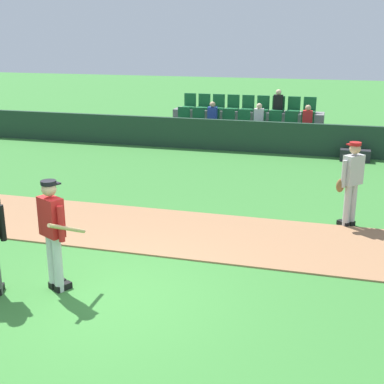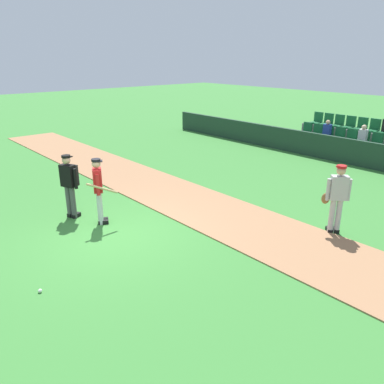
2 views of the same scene
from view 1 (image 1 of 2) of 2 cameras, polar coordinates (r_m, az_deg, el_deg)
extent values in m
plane|color=#387A33|center=(8.15, -9.39, -11.32)|extent=(80.00, 80.00, 0.00)
cube|color=#9E704C|center=(10.56, -2.94, -4.23)|extent=(28.00, 2.45, 0.03)
cube|color=#1E3828|center=(17.67, 4.97, 6.12)|extent=(20.00, 0.16, 1.04)
cube|color=slate|center=(19.14, 5.76, 5.81)|extent=(5.55, 2.10, 0.30)
cube|color=slate|center=(18.66, 5.56, 6.63)|extent=(5.45, 0.85, 0.40)
cube|color=#196033|center=(19.02, -1.06, 7.66)|extent=(0.44, 0.40, 0.08)
cube|color=#196033|center=(19.19, -0.88, 8.50)|extent=(0.44, 0.08, 0.50)
cube|color=#196033|center=(18.87, 0.55, 7.59)|extent=(0.44, 0.40, 0.08)
cube|color=#196033|center=(19.05, 0.73, 8.44)|extent=(0.44, 0.08, 0.50)
cube|color=#196033|center=(18.74, 2.19, 7.51)|extent=(0.44, 0.40, 0.08)
cube|color=#196033|center=(18.91, 2.35, 8.36)|extent=(0.44, 0.08, 0.50)
cube|color=#263F99|center=(18.74, 2.24, 8.44)|extent=(0.32, 0.22, 0.52)
sphere|color=tan|center=(18.69, 2.25, 9.50)|extent=(0.20, 0.20, 0.20)
cube|color=#196033|center=(18.63, 3.85, 7.43)|extent=(0.44, 0.40, 0.08)
cube|color=#196033|center=(18.80, 4.00, 8.28)|extent=(0.44, 0.08, 0.50)
cube|color=#196033|center=(18.52, 5.53, 7.33)|extent=(0.44, 0.40, 0.08)
cube|color=#196033|center=(18.70, 5.67, 8.20)|extent=(0.44, 0.08, 0.50)
cube|color=#196033|center=(18.44, 7.22, 7.23)|extent=(0.44, 0.40, 0.08)
cube|color=#196033|center=(18.61, 7.35, 8.10)|extent=(0.44, 0.08, 0.50)
cube|color=silver|center=(18.44, 7.28, 8.18)|extent=(0.32, 0.22, 0.52)
sphere|color=beige|center=(18.39, 7.32, 9.25)|extent=(0.20, 0.20, 0.20)
cube|color=#196033|center=(18.37, 8.93, 7.13)|extent=(0.44, 0.40, 0.08)
cube|color=#196033|center=(18.55, 9.05, 8.00)|extent=(0.44, 0.08, 0.50)
cube|color=#196033|center=(18.32, 10.65, 7.01)|extent=(0.44, 0.40, 0.08)
cube|color=#196033|center=(18.49, 10.76, 7.88)|extent=(0.44, 0.08, 0.50)
cube|color=#196033|center=(18.28, 12.38, 6.89)|extent=(0.44, 0.40, 0.08)
cube|color=#196033|center=(18.46, 12.47, 7.77)|extent=(0.44, 0.08, 0.50)
cube|color=red|center=(18.28, 12.45, 7.84)|extent=(0.32, 0.22, 0.52)
sphere|color=tan|center=(18.23, 12.52, 8.93)|extent=(0.20, 0.20, 0.20)
cube|color=slate|center=(19.43, 6.04, 8.21)|extent=(5.45, 0.85, 0.40)
cube|color=#196033|center=(19.77, -0.36, 9.19)|extent=(0.44, 0.40, 0.08)
cube|color=#196033|center=(19.95, -0.19, 9.99)|extent=(0.44, 0.08, 0.50)
cube|color=#196033|center=(19.63, 1.20, 9.13)|extent=(0.44, 0.40, 0.08)
cube|color=#196033|center=(19.81, 1.37, 9.93)|extent=(0.44, 0.08, 0.50)
cube|color=#196033|center=(19.50, 2.79, 9.06)|extent=(0.44, 0.40, 0.08)
cube|color=#196033|center=(19.68, 2.94, 9.87)|extent=(0.44, 0.08, 0.50)
cube|color=#196033|center=(19.39, 4.39, 8.99)|extent=(0.44, 0.40, 0.08)
cube|color=#196033|center=(19.57, 4.54, 9.80)|extent=(0.44, 0.08, 0.50)
cube|color=#196033|center=(19.29, 6.01, 8.91)|extent=(0.44, 0.40, 0.08)
cube|color=#196033|center=(19.47, 6.15, 9.72)|extent=(0.44, 0.08, 0.50)
cube|color=#196033|center=(19.21, 7.65, 8.81)|extent=(0.44, 0.40, 0.08)
cube|color=#196033|center=(19.39, 7.77, 9.63)|extent=(0.44, 0.08, 0.50)
cube|color=#196033|center=(19.14, 9.30, 8.72)|extent=(0.44, 0.40, 0.08)
cube|color=#196033|center=(19.33, 9.41, 9.54)|extent=(0.44, 0.08, 0.50)
cube|color=black|center=(19.15, 9.36, 9.62)|extent=(0.32, 0.22, 0.52)
sphere|color=beige|center=(19.11, 9.41, 10.66)|extent=(0.20, 0.20, 0.20)
cube|color=#196033|center=(19.09, 10.95, 8.61)|extent=(0.44, 0.40, 0.08)
cube|color=#196033|center=(19.28, 11.05, 9.43)|extent=(0.44, 0.08, 0.50)
cube|color=#196033|center=(19.06, 12.62, 8.49)|extent=(0.44, 0.40, 0.08)
cube|color=#196033|center=(19.24, 12.70, 9.32)|extent=(0.44, 0.08, 0.50)
cylinder|color=silver|center=(8.43, -14.97, -7.29)|extent=(0.14, 0.14, 0.90)
cylinder|color=silver|center=(8.30, -14.38, -7.63)|extent=(0.14, 0.14, 0.90)
cube|color=black|center=(8.62, -14.43, -9.61)|extent=(0.23, 0.29, 0.10)
cube|color=black|center=(8.50, -13.83, -9.97)|extent=(0.23, 0.29, 0.10)
cube|color=red|center=(8.09, -15.07, -2.61)|extent=(0.46, 0.38, 0.60)
cylinder|color=red|center=(8.31, -15.97, -2.53)|extent=(0.09, 0.09, 0.55)
cylinder|color=red|center=(7.91, -14.07, -3.38)|extent=(0.09, 0.09, 0.55)
sphere|color=tan|center=(7.96, -15.31, 0.31)|extent=(0.22, 0.22, 0.22)
cylinder|color=black|center=(7.93, -15.36, 1.00)|extent=(0.23, 0.23, 0.06)
cube|color=black|center=(7.99, -14.74, 0.94)|extent=(0.22, 0.19, 0.02)
cylinder|color=tan|center=(7.99, -13.42, -3.88)|extent=(0.20, 0.79, 0.41)
cylinder|color=black|center=(8.20, -19.97, -3.19)|extent=(0.09, 0.09, 0.55)
cylinder|color=#B2B2B2|center=(11.11, 16.51, -1.46)|extent=(0.14, 0.14, 0.90)
cylinder|color=#B2B2B2|center=(11.22, 17.07, -1.33)|extent=(0.14, 0.14, 0.90)
cube|color=black|center=(11.28, 16.12, -3.31)|extent=(0.27, 0.27, 0.10)
cube|color=black|center=(11.39, 16.67, -3.16)|extent=(0.27, 0.27, 0.10)
cube|color=#B2B2B2|center=(10.96, 17.12, 2.33)|extent=(0.44, 0.44, 0.60)
cylinder|color=#B2B2B2|center=(10.80, 16.20, 1.91)|extent=(0.09, 0.09, 0.55)
cylinder|color=#B2B2B2|center=(11.16, 17.97, 2.24)|extent=(0.09, 0.09, 0.55)
sphere|color=tan|center=(10.87, 17.32, 4.52)|extent=(0.22, 0.22, 0.22)
cylinder|color=#B21919|center=(10.85, 17.36, 5.04)|extent=(0.23, 0.23, 0.06)
cube|color=#B21919|center=(10.92, 16.96, 4.98)|extent=(0.21, 0.21, 0.02)
ellipsoid|color=brown|center=(10.88, 15.83, 0.69)|extent=(0.22, 0.23, 0.28)
cube|color=#232328|center=(17.03, 17.31, 3.83)|extent=(0.90, 0.36, 0.36)
camera|label=2|loc=(5.16, 81.75, 7.00)|focal=35.82mm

